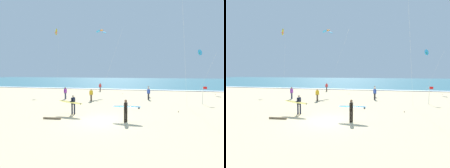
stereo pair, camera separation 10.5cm
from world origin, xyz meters
TOP-DOWN VIEW (x-y plane):
  - ground_plane at (0.00, 0.00)m, footprint 160.00×160.00m
  - ocean_water at (0.00, 53.08)m, footprint 160.00×60.00m
  - shoreline_foam at (0.00, 23.38)m, footprint 160.00×1.25m
  - surfer_lead at (1.86, 0.16)m, footprint 2.24×0.98m
  - surfer_trailing at (-3.06, 1.42)m, footprint 2.51×1.18m
  - kite_arc_amber_mid at (-5.05, 18.77)m, footprint 5.25×3.72m
  - kite_delta_cobalt_far at (12.35, 22.54)m, footprint 2.05×4.32m
  - kite_delta_golden_low at (-13.36, 17.83)m, footprint 0.86×2.65m
  - bystander_yellow_top at (-3.65, 8.53)m, footprint 0.38×0.38m
  - bystander_blue_top at (3.40, 11.32)m, footprint 0.42×0.33m
  - bystander_white_top at (3.36, 13.90)m, footprint 0.32×0.44m
  - bystander_red_top at (-5.54, 19.57)m, footprint 0.50×0.23m
  - bystander_purple_top at (-7.71, 9.66)m, footprint 0.30×0.46m
  - lifeguard_flag at (9.51, 9.01)m, footprint 0.45×0.05m
  - driftwood_log at (-3.97, -0.31)m, footprint 1.46×0.26m

SIDE VIEW (x-z plane):
  - ground_plane at x=0.00m, z-range 0.00..0.00m
  - ocean_water at x=0.00m, z-range 0.00..0.08m
  - driftwood_log at x=-3.97m, z-range 0.00..0.16m
  - shoreline_foam at x=0.00m, z-range 0.08..0.09m
  - bystander_yellow_top at x=-3.65m, z-range 0.02..1.61m
  - bystander_blue_top at x=3.40m, z-range 0.02..1.61m
  - bystander_white_top at x=3.36m, z-range 0.02..1.61m
  - bystander_red_top at x=-5.54m, z-range 0.02..1.61m
  - bystander_purple_top at x=-7.71m, z-range 0.02..1.61m
  - surfer_lead at x=1.86m, z-range 0.19..1.90m
  - surfer_trailing at x=-3.06m, z-range 0.20..1.91m
  - lifeguard_flag at x=9.51m, z-range 0.22..2.32m
  - kite_delta_cobalt_far at x=12.35m, z-range 3.27..10.96m
  - kite_arc_amber_mid at x=-5.05m, z-range 5.24..16.38m
  - kite_delta_golden_low at x=-13.36m, z-range 5.09..16.61m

